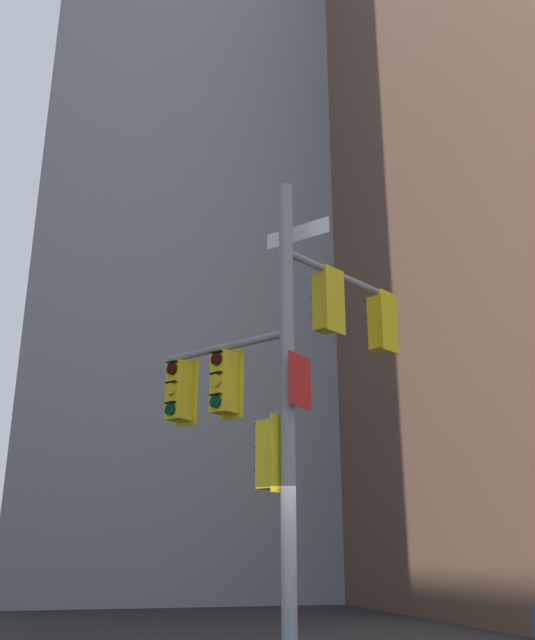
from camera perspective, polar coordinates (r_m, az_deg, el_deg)
name	(u,v)px	position (r m, az deg, el deg)	size (l,w,h in m)	color
building_mid_block	(233,99)	(41.19, -2.83, 17.60)	(17.81, 17.81, 51.83)	#9399A3
signal_pole_assembly	(282,379)	(11.24, 1.23, -4.82)	(4.14, 2.51, 7.38)	gray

